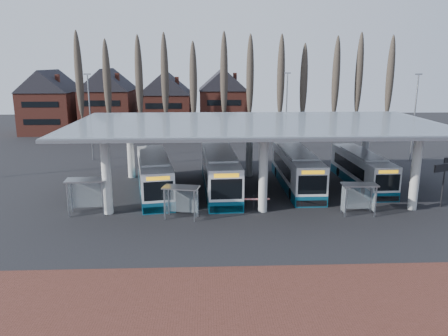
{
  "coord_description": "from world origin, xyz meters",
  "views": [
    {
      "loc": [
        -4.41,
        -29.96,
        11.44
      ],
      "look_at": [
        -2.85,
        7.0,
        2.45
      ],
      "focal_mm": 35.0,
      "sensor_mm": 36.0,
      "label": 1
    }
  ],
  "objects_px": {
    "shelter_0": "(87,188)",
    "shelter_1": "(182,195)",
    "bus_2": "(296,170)",
    "bus_3": "(362,169)",
    "bus_1": "(220,172)",
    "shelter_2": "(359,192)",
    "bus_0": "(154,175)"
  },
  "relations": [
    {
      "from": "bus_0",
      "to": "shelter_2",
      "type": "bearing_deg",
      "value": -31.96
    },
    {
      "from": "shelter_1",
      "to": "bus_1",
      "type": "bearing_deg",
      "value": 79.7
    },
    {
      "from": "shelter_0",
      "to": "shelter_2",
      "type": "bearing_deg",
      "value": -7.23
    },
    {
      "from": "shelter_0",
      "to": "shelter_1",
      "type": "bearing_deg",
      "value": -14.42
    },
    {
      "from": "bus_1",
      "to": "bus_3",
      "type": "relative_size",
      "value": 1.16
    },
    {
      "from": "bus_3",
      "to": "shelter_0",
      "type": "relative_size",
      "value": 3.65
    },
    {
      "from": "shelter_1",
      "to": "bus_2",
      "type": "bearing_deg",
      "value": 51.27
    },
    {
      "from": "bus_3",
      "to": "shelter_2",
      "type": "relative_size",
      "value": 4.21
    },
    {
      "from": "bus_0",
      "to": "shelter_2",
      "type": "distance_m",
      "value": 17.64
    },
    {
      "from": "bus_0",
      "to": "bus_3",
      "type": "xyz_separation_m",
      "value": [
        19.55,
        1.73,
        -0.11
      ]
    },
    {
      "from": "shelter_0",
      "to": "shelter_2",
      "type": "xyz_separation_m",
      "value": [
        20.84,
        -1.1,
        -0.23
      ]
    },
    {
      "from": "bus_2",
      "to": "shelter_0",
      "type": "distance_m",
      "value": 18.91
    },
    {
      "from": "bus_2",
      "to": "bus_3",
      "type": "bearing_deg",
      "value": 3.72
    },
    {
      "from": "bus_0",
      "to": "shelter_2",
      "type": "relative_size",
      "value": 4.6
    },
    {
      "from": "bus_1",
      "to": "shelter_2",
      "type": "bearing_deg",
      "value": -36.52
    },
    {
      "from": "shelter_0",
      "to": "shelter_1",
      "type": "height_order",
      "value": "shelter_0"
    },
    {
      "from": "shelter_0",
      "to": "shelter_1",
      "type": "distance_m",
      "value": 7.46
    },
    {
      "from": "bus_0",
      "to": "bus_3",
      "type": "distance_m",
      "value": 19.63
    },
    {
      "from": "shelter_2",
      "to": "shelter_0",
      "type": "bearing_deg",
      "value": 178.52
    },
    {
      "from": "bus_3",
      "to": "shelter_1",
      "type": "xyz_separation_m",
      "value": [
        -16.71,
        -8.58,
        0.33
      ]
    },
    {
      "from": "bus_0",
      "to": "shelter_0",
      "type": "height_order",
      "value": "bus_0"
    },
    {
      "from": "bus_1",
      "to": "shelter_0",
      "type": "height_order",
      "value": "bus_1"
    },
    {
      "from": "bus_1",
      "to": "shelter_1",
      "type": "height_order",
      "value": "bus_1"
    },
    {
      "from": "shelter_0",
      "to": "bus_0",
      "type": "bearing_deg",
      "value": 46.63
    },
    {
      "from": "bus_3",
      "to": "shelter_0",
      "type": "height_order",
      "value": "bus_3"
    },
    {
      "from": "shelter_1",
      "to": "shelter_2",
      "type": "bearing_deg",
      "value": 13.92
    },
    {
      "from": "bus_3",
      "to": "shelter_2",
      "type": "bearing_deg",
      "value": -112.67
    },
    {
      "from": "bus_0",
      "to": "shelter_2",
      "type": "xyz_separation_m",
      "value": [
        16.35,
        -6.62,
        0.2
      ]
    },
    {
      "from": "bus_0",
      "to": "shelter_1",
      "type": "bearing_deg",
      "value": -77.34
    },
    {
      "from": "bus_2",
      "to": "bus_3",
      "type": "height_order",
      "value": "bus_2"
    },
    {
      "from": "bus_1",
      "to": "shelter_1",
      "type": "distance_m",
      "value": 7.85
    },
    {
      "from": "bus_0",
      "to": "shelter_0",
      "type": "distance_m",
      "value": 7.13
    }
  ]
}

